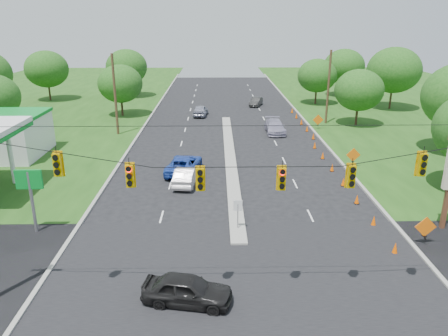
{
  "coord_description": "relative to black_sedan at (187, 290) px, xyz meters",
  "views": [
    {
      "loc": [
        -1.31,
        -18.54,
        12.61
      ],
      "look_at": [
        -0.78,
        9.89,
        2.8
      ],
      "focal_mm": 35.0,
      "sensor_mm": 36.0,
      "label": 1
    }
  ],
  "objects": [
    {
      "name": "tree_5",
      "position": [
        -11.31,
        41.31,
        3.62
      ],
      "size": [
        5.88,
        5.88,
        6.86
      ],
      "color": "black",
      "rests_on": "ground"
    },
    {
      "name": "cone_9",
      "position": [
        12.02,
        35.81,
        -0.36
      ],
      "size": [
        0.32,
        0.32,
        0.7
      ],
      "primitive_type": "cone",
      "color": "#FF5800",
      "rests_on": "ground"
    },
    {
      "name": "black_sedan",
      "position": [
        0.0,
        0.0,
        0.0
      ],
      "size": [
        4.43,
        2.42,
        1.43
      ],
      "primitive_type": "imported",
      "rotation": [
        0.0,
        0.0,
        1.39
      ],
      "color": "black",
      "rests_on": "ground"
    },
    {
      "name": "cone_5",
      "position": [
        11.42,
        21.81,
        -0.36
      ],
      "size": [
        0.32,
        0.32,
        0.7
      ],
      "primitive_type": "cone",
      "color": "#FF5800",
      "rests_on": "ground"
    },
    {
      "name": "utility_pole_far_left",
      "position": [
        -9.81,
        31.31,
        3.79
      ],
      "size": [
        0.28,
        0.28,
        9.0
      ],
      "primitive_type": "cylinder",
      "color": "#422D1C",
      "rests_on": "ground"
    },
    {
      "name": "blue_pickup",
      "position": [
        -1.39,
        18.21,
        0.03
      ],
      "size": [
        3.24,
        5.66,
        1.49
      ],
      "primitive_type": "imported",
      "rotation": [
        0.0,
        0.0,
        2.99
      ],
      "color": "#2347B2",
      "rests_on": "ground"
    },
    {
      "name": "median",
      "position": [
        2.69,
        22.31,
        -0.71
      ],
      "size": [
        1.0,
        34.0,
        0.18
      ],
      "primitive_type": "cube",
      "color": "gray",
      "rests_on": "ground"
    },
    {
      "name": "tree_10",
      "position": [
        26.69,
        45.31,
        4.86
      ],
      "size": [
        7.56,
        7.56,
        8.82
      ],
      "color": "black",
      "rests_on": "ground"
    },
    {
      "name": "ground",
      "position": [
        2.69,
        1.31,
        -0.71
      ],
      "size": [
        160.0,
        160.0,
        0.0
      ],
      "primitive_type": "plane",
      "color": "black",
      "rests_on": "ground"
    },
    {
      "name": "silver_car_oncoming",
      "position": [
        -0.73,
        41.17,
        0.02
      ],
      "size": [
        2.11,
        4.44,
        1.47
      ],
      "primitive_type": "imported",
      "rotation": [
        0.0,
        0.0,
        3.05
      ],
      "color": "#8B8EA2",
      "rests_on": "ground"
    },
    {
      "name": "cone_3",
      "position": [
        11.42,
        14.81,
        -0.36
      ],
      "size": [
        0.32,
        0.32,
        0.7
      ],
      "primitive_type": "cone",
      "color": "#FF5800",
      "rests_on": "ground"
    },
    {
      "name": "cone_1",
      "position": [
        11.42,
        7.81,
        -0.36
      ],
      "size": [
        0.32,
        0.32,
        0.7
      ],
      "primitive_type": "cone",
      "color": "#FF5800",
      "rests_on": "ground"
    },
    {
      "name": "cone_8",
      "position": [
        12.02,
        32.31,
        -0.36
      ],
      "size": [
        0.32,
        0.32,
        0.7
      ],
      "primitive_type": "cone",
      "color": "#FF5800",
      "rests_on": "ground"
    },
    {
      "name": "signal_span",
      "position": [
        2.64,
        0.31,
        4.26
      ],
      "size": [
        25.6,
        0.32,
        9.0
      ],
      "color": "#422D1C",
      "rests_on": "ground"
    },
    {
      "name": "tree_6",
      "position": [
        -13.31,
        56.31,
        4.24
      ],
      "size": [
        6.72,
        6.72,
        7.84
      ],
      "color": "black",
      "rests_on": "ground"
    },
    {
      "name": "cross_street",
      "position": [
        2.69,
        1.31,
        -0.71
      ],
      "size": [
        160.0,
        14.0,
        0.02
      ],
      "primitive_type": "cube",
      "color": "black",
      "rests_on": "ground"
    },
    {
      "name": "tree_12",
      "position": [
        16.69,
        49.31,
        3.62
      ],
      "size": [
        5.88,
        5.88,
        6.86
      ],
      "color": "black",
      "rests_on": "ground"
    },
    {
      "name": "cone_7",
      "position": [
        12.02,
        28.81,
        -0.36
      ],
      "size": [
        0.32,
        0.32,
        0.7
      ],
      "primitive_type": "cone",
      "color": "#FF5800",
      "rests_on": "ground"
    },
    {
      "name": "cone_4",
      "position": [
        11.42,
        18.31,
        -0.36
      ],
      "size": [
        0.32,
        0.32,
        0.7
      ],
      "primitive_type": "cone",
      "color": "#FF5800",
      "rests_on": "ground"
    },
    {
      "name": "utility_pole_far_right",
      "position": [
        15.19,
        36.31,
        3.79
      ],
      "size": [
        0.28,
        0.28,
        9.0
      ],
      "primitive_type": "cylinder",
      "color": "#422D1C",
      "rests_on": "ground"
    },
    {
      "name": "silver_car_far",
      "position": [
        8.16,
        31.75,
        0.03
      ],
      "size": [
        2.11,
        5.11,
        1.48
      ],
      "primitive_type": "imported",
      "rotation": [
        0.0,
        0.0,
        0.01
      ],
      "color": "#9A94AF",
      "rests_on": "ground"
    },
    {
      "name": "cone_11",
      "position": [
        12.02,
        42.81,
        -0.36
      ],
      "size": [
        0.32,
        0.32,
        0.7
      ],
      "primitive_type": "cone",
      "color": "#FF5800",
      "rests_on": "ground"
    },
    {
      "name": "work_sign_0",
      "position": [
        13.49,
        5.31,
        0.38
      ],
      "size": [
        1.27,
        0.58,
        1.37
      ],
      "color": "black",
      "rests_on": "ground"
    },
    {
      "name": "tree_9",
      "position": [
        18.69,
        35.31,
        3.62
      ],
      "size": [
        5.88,
        5.88,
        6.86
      ],
      "color": "black",
      "rests_on": "ground"
    },
    {
      "name": "cone_0",
      "position": [
        11.42,
        4.31,
        -0.36
      ],
      "size": [
        0.32,
        0.32,
        0.7
      ],
      "primitive_type": "cone",
      "color": "#FF5800",
      "rests_on": "ground"
    },
    {
      "name": "tree_11",
      "position": [
        22.69,
        56.31,
        4.24
      ],
      "size": [
        6.72,
        6.72,
        7.84
      ],
      "color": "black",
      "rests_on": "ground"
    },
    {
      "name": "median_sign",
      "position": [
        2.69,
        7.31,
        0.75
      ],
      "size": [
        0.55,
        0.06,
        2.05
      ],
      "color": "gray",
      "rests_on": "ground"
    },
    {
      "name": "curb_left",
      "position": [
        -7.41,
        31.31,
        -0.71
      ],
      "size": [
        0.25,
        110.0,
        0.16
      ],
      "primitive_type": "cube",
      "color": "gray",
      "rests_on": "ground"
    },
    {
      "name": "tree_4",
      "position": [
        -25.31,
        53.31,
        4.24
      ],
      "size": [
        6.72,
        6.72,
        7.84
      ],
      "color": "black",
      "rests_on": "ground"
    },
    {
      "name": "work_sign_2",
      "position": [
        13.49,
        33.31,
        0.38
      ],
      "size": [
        1.27,
        0.58,
        1.37
      ],
      "color": "black",
      "rests_on": "ground"
    },
    {
      "name": "work_sign_1",
      "position": [
        13.49,
        19.31,
        0.38
      ],
      "size": [
        1.27,
        0.58,
        1.37
      ],
      "color": "black",
      "rests_on": "ground"
    },
    {
      "name": "curb_right",
      "position": [
        12.79,
        31.31,
        -0.71
      ],
      "size": [
        0.25,
        110.0,
        0.16
      ],
      "primitive_type": "cube",
      "color": "gray",
      "rests_on": "ground"
    },
    {
      "name": "white_sedan",
      "position": [
        -1.03,
        15.45,
        0.0
      ],
      "size": [
        2.0,
        4.49,
        1.43
      ],
      "primitive_type": "imported",
      "rotation": [
        0.0,
        0.0,
        3.03
      ],
      "color": "silver",
      "rests_on": "ground"
    },
    {
      "name": "dark_car_receding",
      "position": [
        7.42,
        48.12,
        -0.08
      ],
      "size": [
        2.46,
        4.09,
        1.27
      ],
      "primitive_type": "imported",
      "rotation": [
        0.0,
        0.0,
        -0.31
      ],
      "color": "black",
      "rests_on": "ground"
    },
    {
      "name": "cone_6",
      "position": [
        11.42,
        25.31,
        -0.36
      ],
      "size": [
        0.32,
        0.32,
        0.7
      ],
      "primitive_type": "cone",
      "color": "#FF5800",
      "rests_on": "ground"
    },
    {
      "name": "cone_2",
      "position": [
        11.42,
        11.31,
        -0.36
      ],
      "size": [
        0.32,
        0.32,
        0.7
      ],
      "primitive_type": "cone",
      "color": "#FF5800",
      "rests_on": "ground"
    },
    {
      "name": "cone_10",
      "position": [
        12.02,
        39.31,
        -0.36
      ],
      "size": [
        0.32,
        0.32,
        0.7
      ],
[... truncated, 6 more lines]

